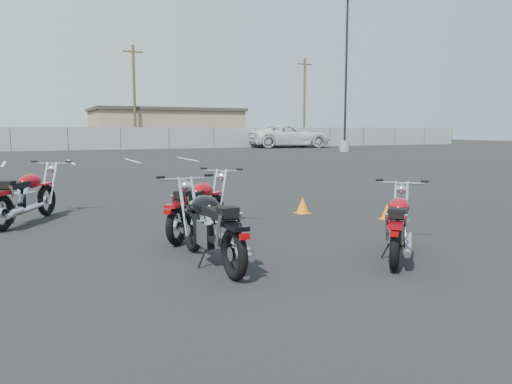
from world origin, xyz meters
name	(u,v)px	position (x,y,z in m)	size (l,w,h in m)	color
ground	(261,242)	(0.00, 0.00, 0.00)	(120.00, 120.00, 0.00)	black
motorcycle_front_red	(26,196)	(-3.05, 3.04, 0.47)	(1.39, 1.99, 1.02)	black
motorcycle_second_black	(212,227)	(-1.04, -0.84, 0.46)	(0.79, 2.05, 1.00)	black
motorcycle_third_red	(198,207)	(-0.68, 0.79, 0.44)	(1.64, 1.70, 0.97)	black
motorcycle_rear_red	(399,226)	(1.19, -1.53, 0.42)	(1.53, 1.60, 0.91)	black
training_cone_near	(303,205)	(1.80, 1.92, 0.16)	(0.27, 0.27, 0.32)	orange
training_cone_far	(387,211)	(2.86, 0.72, 0.14)	(0.24, 0.24, 0.29)	orange
light_pole_east	(345,112)	(18.32, 24.32, 2.90)	(0.80, 0.70, 10.95)	gray
chainlink_fence	(68,139)	(0.00, 35.00, 0.90)	(80.06, 0.06, 1.80)	gray
tan_building_east	(165,127)	(10.00, 44.00, 1.86)	(14.40, 9.40, 3.70)	#978361
utility_pole_c	(134,95)	(6.00, 39.00, 4.69)	(1.80, 0.24, 9.00)	#453420
utility_pole_d	(304,100)	(24.00, 40.00, 4.69)	(1.80, 0.24, 9.00)	#453420
parking_line_stripes	(38,163)	(-2.50, 20.00, 0.00)	(15.12, 4.00, 0.01)	silver
white_van	(290,130)	(18.63, 33.24, 1.60)	(8.42, 3.37, 3.20)	silver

